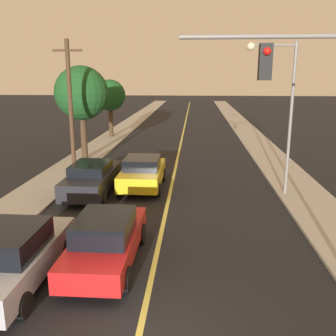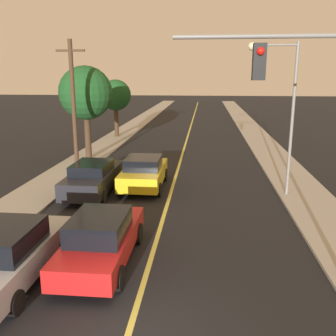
{
  "view_description": "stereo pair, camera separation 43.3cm",
  "coord_description": "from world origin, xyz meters",
  "px_view_note": "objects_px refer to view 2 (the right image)",
  "views": [
    {
      "loc": [
        1.16,
        -6.82,
        5.61
      ],
      "look_at": [
        0.0,
        9.22,
        1.6
      ],
      "focal_mm": 40.0,
      "sensor_mm": 36.0,
      "label": 1
    },
    {
      "loc": [
        1.59,
        -6.79,
        5.61
      ],
      "look_at": [
        0.0,
        9.22,
        1.6
      ],
      "focal_mm": 40.0,
      "sensor_mm": 36.0,
      "label": 2
    }
  ],
  "objects_px": {
    "tree_left_near": "(116,96)",
    "car_outer_lane_front": "(8,254)",
    "car_near_lane_front": "(101,239)",
    "traffic_signal_mast": "(319,115)",
    "tree_left_far": "(86,93)",
    "car_outer_lane_second": "(93,177)",
    "car_near_lane_second": "(144,172)",
    "utility_pole_left": "(74,105)",
    "streetlamp_right": "(282,98)"
  },
  "relations": [
    {
      "from": "utility_pole_left",
      "to": "tree_left_near",
      "type": "xyz_separation_m",
      "value": [
        -0.73,
        13.06,
        -0.16
      ]
    },
    {
      "from": "car_outer_lane_front",
      "to": "tree_left_far",
      "type": "bearing_deg",
      "value": 99.32
    },
    {
      "from": "car_outer_lane_second",
      "to": "traffic_signal_mast",
      "type": "bearing_deg",
      "value": -40.63
    },
    {
      "from": "traffic_signal_mast",
      "to": "streetlamp_right",
      "type": "bearing_deg",
      "value": 86.25
    },
    {
      "from": "car_near_lane_front",
      "to": "car_outer_lane_front",
      "type": "bearing_deg",
      "value": -150.91
    },
    {
      "from": "car_outer_lane_front",
      "to": "streetlamp_right",
      "type": "bearing_deg",
      "value": 44.29
    },
    {
      "from": "tree_left_near",
      "to": "car_near_lane_second",
      "type": "bearing_deg",
      "value": -71.92
    },
    {
      "from": "car_near_lane_front",
      "to": "traffic_signal_mast",
      "type": "distance_m",
      "value": 7.04
    },
    {
      "from": "car_near_lane_second",
      "to": "streetlamp_right",
      "type": "bearing_deg",
      "value": -6.67
    },
    {
      "from": "car_outer_lane_front",
      "to": "utility_pole_left",
      "type": "distance_m",
      "value": 12.18
    },
    {
      "from": "streetlamp_right",
      "to": "car_near_lane_front",
      "type": "bearing_deg",
      "value": -131.66
    },
    {
      "from": "utility_pole_left",
      "to": "car_near_lane_second",
      "type": "bearing_deg",
      "value": -28.77
    },
    {
      "from": "traffic_signal_mast",
      "to": "car_near_lane_second",
      "type": "bearing_deg",
      "value": 125.75
    },
    {
      "from": "car_outer_lane_front",
      "to": "car_outer_lane_second",
      "type": "bearing_deg",
      "value": 90.0
    },
    {
      "from": "car_near_lane_front",
      "to": "car_near_lane_second",
      "type": "distance_m",
      "value": 7.96
    },
    {
      "from": "traffic_signal_mast",
      "to": "tree_left_far",
      "type": "xyz_separation_m",
      "value": [
        -10.7,
        14.28,
        -0.18
      ]
    },
    {
      "from": "car_near_lane_front",
      "to": "traffic_signal_mast",
      "type": "relative_size",
      "value": 0.71
    },
    {
      "from": "tree_left_far",
      "to": "utility_pole_left",
      "type": "bearing_deg",
      "value": -82.85
    },
    {
      "from": "traffic_signal_mast",
      "to": "tree_left_near",
      "type": "height_order",
      "value": "traffic_signal_mast"
    },
    {
      "from": "car_near_lane_front",
      "to": "tree_left_near",
      "type": "xyz_separation_m",
      "value": [
        -5.04,
        23.39,
        2.99
      ]
    },
    {
      "from": "car_near_lane_front",
      "to": "traffic_signal_mast",
      "type": "height_order",
      "value": "traffic_signal_mast"
    },
    {
      "from": "tree_left_near",
      "to": "tree_left_far",
      "type": "relative_size",
      "value": 0.84
    },
    {
      "from": "car_near_lane_second",
      "to": "car_outer_lane_front",
      "type": "bearing_deg",
      "value": -103.83
    },
    {
      "from": "car_outer_lane_front",
      "to": "tree_left_far",
      "type": "distance_m",
      "value": 15.89
    },
    {
      "from": "car_outer_lane_second",
      "to": "tree_left_near",
      "type": "height_order",
      "value": "tree_left_near"
    },
    {
      "from": "traffic_signal_mast",
      "to": "tree_left_near",
      "type": "distance_m",
      "value": 26.09
    },
    {
      "from": "streetlamp_right",
      "to": "tree_left_near",
      "type": "bearing_deg",
      "value": 125.28
    },
    {
      "from": "car_outer_lane_second",
      "to": "tree_left_far",
      "type": "xyz_separation_m",
      "value": [
        -2.51,
        7.25,
        3.62
      ]
    },
    {
      "from": "car_near_lane_front",
      "to": "streetlamp_right",
      "type": "height_order",
      "value": "streetlamp_right"
    },
    {
      "from": "car_near_lane_front",
      "to": "car_outer_lane_second",
      "type": "distance_m",
      "value": 7.13
    },
    {
      "from": "tree_left_near",
      "to": "tree_left_far",
      "type": "distance_m",
      "value": 9.41
    },
    {
      "from": "utility_pole_left",
      "to": "car_outer_lane_front",
      "type": "bearing_deg",
      "value": -80.0
    },
    {
      "from": "streetlamp_right",
      "to": "car_near_lane_second",
      "type": "bearing_deg",
      "value": 173.33
    },
    {
      "from": "tree_left_near",
      "to": "tree_left_far",
      "type": "xyz_separation_m",
      "value": [
        0.26,
        -9.39,
        0.63
      ]
    },
    {
      "from": "tree_left_far",
      "to": "car_near_lane_second",
      "type": "bearing_deg",
      "value": -51.71
    },
    {
      "from": "utility_pole_left",
      "to": "tree_left_near",
      "type": "bearing_deg",
      "value": 93.18
    },
    {
      "from": "car_outer_lane_second",
      "to": "tree_left_far",
      "type": "height_order",
      "value": "tree_left_far"
    },
    {
      "from": "car_outer_lane_second",
      "to": "traffic_signal_mast",
      "type": "distance_m",
      "value": 11.44
    },
    {
      "from": "streetlamp_right",
      "to": "tree_left_far",
      "type": "relative_size",
      "value": 1.13
    },
    {
      "from": "traffic_signal_mast",
      "to": "car_outer_lane_front",
      "type": "bearing_deg",
      "value": -173.1
    },
    {
      "from": "car_outer_lane_front",
      "to": "tree_left_near",
      "type": "distance_m",
      "value": 24.99
    },
    {
      "from": "traffic_signal_mast",
      "to": "streetlamp_right",
      "type": "height_order",
      "value": "streetlamp_right"
    },
    {
      "from": "tree_left_near",
      "to": "car_outer_lane_front",
      "type": "bearing_deg",
      "value": -83.59
    },
    {
      "from": "tree_left_near",
      "to": "utility_pole_left",
      "type": "bearing_deg",
      "value": -86.82
    },
    {
      "from": "traffic_signal_mast",
      "to": "utility_pole_left",
      "type": "bearing_deg",
      "value": 134.01
    },
    {
      "from": "traffic_signal_mast",
      "to": "tree_left_far",
      "type": "bearing_deg",
      "value": 126.85
    },
    {
      "from": "car_near_lane_front",
      "to": "streetlamp_right",
      "type": "bearing_deg",
      "value": 48.34
    },
    {
      "from": "car_near_lane_front",
      "to": "tree_left_near",
      "type": "distance_m",
      "value": 24.11
    },
    {
      "from": "traffic_signal_mast",
      "to": "tree_left_far",
      "type": "height_order",
      "value": "traffic_signal_mast"
    },
    {
      "from": "car_outer_lane_second",
      "to": "tree_left_near",
      "type": "relative_size",
      "value": 0.97
    }
  ]
}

